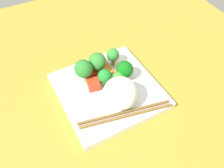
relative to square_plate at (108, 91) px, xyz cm
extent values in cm
cube|color=olive|center=(0.00, 0.00, -1.96)|extent=(110.00, 110.00, 2.00)
cube|color=white|center=(0.00, 0.00, 0.00)|extent=(25.57, 25.57, 1.91)
ellipsoid|color=white|center=(0.52, -5.50, 4.71)|extent=(11.22, 11.27, 7.52)
cylinder|color=#80AD5A|center=(5.32, 7.16, 2.10)|extent=(1.97, 1.71, 2.49)
sphere|color=#318C33|center=(5.17, 7.37, 4.56)|extent=(3.55, 3.55, 3.55)
cylinder|color=#559440|center=(-0.26, 6.34, 2.30)|extent=(2.04, 2.08, 2.71)
sphere|color=#358231|center=(-0.47, 6.32, 5.16)|extent=(4.77, 4.77, 4.77)
cylinder|color=#77B855|center=(-0.51, 2.13, 1.83)|extent=(2.08, 1.99, 1.87)
sphere|color=#207E2D|center=(-0.45, 1.90, 3.83)|extent=(3.66, 3.66, 3.66)
cylinder|color=#72B14E|center=(2.79, 0.42, 1.84)|extent=(1.94, 1.94, 1.76)
sphere|color=#3A8C2E|center=(3.02, 0.42, 3.66)|extent=(3.22, 3.22, 3.22)
cylinder|color=#7ABE5A|center=(-4.14, 5.28, 2.52)|extent=(2.01, 2.41, 3.35)
sphere|color=#2B782C|center=(-4.37, 5.14, 5.55)|extent=(4.75, 4.75, 4.75)
cylinder|color=#7DB351|center=(5.42, 0.78, 2.14)|extent=(2.97, 3.07, 2.73)
sphere|color=#106A15|center=(5.28, 0.99, 4.60)|extent=(4.52, 4.52, 4.52)
cylinder|color=orange|center=(0.64, 3.80, 1.25)|extent=(3.47, 3.47, 0.59)
cylinder|color=orange|center=(4.82, 2.93, 1.31)|extent=(4.11, 4.11, 0.70)
cylinder|color=orange|center=(0.63, -0.05, 1.26)|extent=(3.10, 3.10, 0.60)
cylinder|color=orange|center=(2.40, 5.15, 1.35)|extent=(4.17, 4.17, 0.78)
cylinder|color=orange|center=(2.49, 7.27, 1.19)|extent=(4.01, 4.01, 0.46)
cylinder|color=orange|center=(-0.84, 8.28, 1.19)|extent=(2.37, 2.37, 0.47)
cube|color=red|center=(1.65, 9.13, 1.99)|extent=(3.77, 3.74, 2.07)
cube|color=red|center=(6.67, 4.26, 2.02)|extent=(2.52, 2.40, 2.13)
cube|color=red|center=(-2.13, 5.47, 2.08)|extent=(2.68, 2.84, 2.25)
cube|color=red|center=(-3.26, 1.96, 2.12)|extent=(3.47, 3.59, 2.32)
cylinder|color=brown|center=(-0.24, -9.89, 1.33)|extent=(22.74, 4.91, 0.76)
cylinder|color=brown|center=(-0.02, -8.74, 1.33)|extent=(22.74, 4.91, 0.76)
camera|label=1|loc=(-17.42, -36.30, 49.03)|focal=38.62mm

